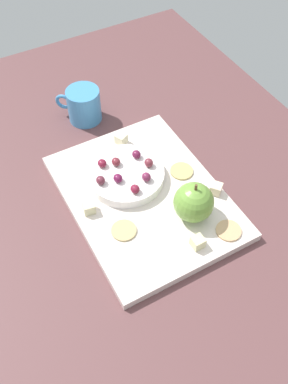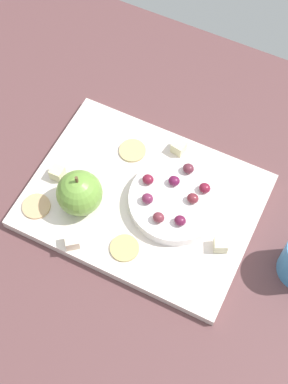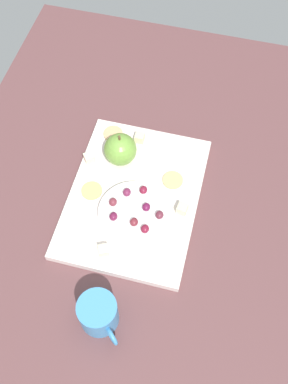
% 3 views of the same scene
% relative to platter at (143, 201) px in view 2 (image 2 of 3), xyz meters
% --- Properties ---
extents(table, '(1.22, 0.86, 0.05)m').
position_rel_platter_xyz_m(table, '(0.01, -0.01, -0.03)').
color(table, brown).
rests_on(table, ground).
extents(platter, '(0.38, 0.29, 0.02)m').
position_rel_platter_xyz_m(platter, '(0.00, 0.00, 0.00)').
color(platter, silver).
rests_on(platter, table).
extents(serving_dish, '(0.16, 0.16, 0.02)m').
position_rel_platter_xyz_m(serving_dish, '(0.05, 0.01, 0.02)').
color(serving_dish, white).
rests_on(serving_dish, platter).
extents(apple_whole, '(0.08, 0.08, 0.08)m').
position_rel_platter_xyz_m(apple_whole, '(-0.09, -0.06, 0.05)').
color(apple_whole, '#6E9F3C').
rests_on(apple_whole, platter).
extents(apple_stem, '(0.01, 0.01, 0.01)m').
position_rel_platter_xyz_m(apple_stem, '(-0.09, -0.06, 0.09)').
color(apple_stem, brown).
rests_on(apple_stem, apple_whole).
extents(cheese_cube_0, '(0.02, 0.02, 0.02)m').
position_rel_platter_xyz_m(cheese_cube_0, '(-0.15, -0.03, 0.02)').
color(cheese_cube_0, beige).
rests_on(cheese_cube_0, platter).
extents(cheese_cube_1, '(0.03, 0.03, 0.02)m').
position_rel_platter_xyz_m(cheese_cube_1, '(0.15, -0.03, 0.02)').
color(cheese_cube_1, beige).
rests_on(cheese_cube_1, platter).
extents(cheese_cube_2, '(0.03, 0.03, 0.02)m').
position_rel_platter_xyz_m(cheese_cube_2, '(-0.07, -0.13, 0.02)').
color(cheese_cube_2, beige).
rests_on(cheese_cube_2, platter).
extents(cheese_cube_3, '(0.03, 0.03, 0.02)m').
position_rel_platter_xyz_m(cheese_cube_3, '(0.01, 0.11, 0.02)').
color(cheese_cube_3, beige).
rests_on(cheese_cube_3, platter).
extents(cracker_0, '(0.05, 0.05, 0.00)m').
position_rel_platter_xyz_m(cracker_0, '(-0.06, 0.08, 0.01)').
color(cracker_0, tan).
rests_on(cracker_0, platter).
extents(cracker_1, '(0.05, 0.05, 0.00)m').
position_rel_platter_xyz_m(cracker_1, '(0.02, -0.10, 0.01)').
color(cracker_1, tan).
rests_on(cracker_1, platter).
extents(cracker_2, '(0.05, 0.05, 0.00)m').
position_rel_platter_xyz_m(cracker_2, '(-0.15, -0.09, 0.01)').
color(cracker_2, tan).
rests_on(cracker_2, platter).
extents(grape_0, '(0.02, 0.02, 0.02)m').
position_rel_platter_xyz_m(grape_0, '(0.05, 0.07, 0.04)').
color(grape_0, maroon).
rests_on(grape_0, serving_dish).
extents(grape_1, '(0.02, 0.02, 0.02)m').
position_rel_platter_xyz_m(grape_1, '(0.01, -0.02, 0.04)').
color(grape_1, maroon).
rests_on(grape_1, serving_dish).
extents(grape_2, '(0.02, 0.02, 0.02)m').
position_rel_platter_xyz_m(grape_2, '(-0.00, 0.02, 0.04)').
color(grape_2, maroon).
rests_on(grape_2, serving_dish).
extents(grape_3, '(0.02, 0.02, 0.02)m').
position_rel_platter_xyz_m(grape_3, '(0.04, 0.04, 0.04)').
color(grape_3, '#62173D').
rests_on(grape_3, serving_dish).
extents(grape_4, '(0.02, 0.02, 0.02)m').
position_rel_platter_xyz_m(grape_4, '(0.08, -0.02, 0.04)').
color(grape_4, maroon).
rests_on(grape_4, serving_dish).
extents(grape_5, '(0.02, 0.02, 0.02)m').
position_rel_platter_xyz_m(grape_5, '(0.08, 0.02, 0.04)').
color(grape_5, maroon).
rests_on(grape_5, serving_dish).
extents(grape_6, '(0.02, 0.02, 0.02)m').
position_rel_platter_xyz_m(grape_6, '(0.04, -0.04, 0.04)').
color(grape_6, maroon).
rests_on(grape_6, serving_dish).
extents(grape_7, '(0.02, 0.02, 0.02)m').
position_rel_platter_xyz_m(grape_7, '(0.09, 0.05, 0.04)').
color(grape_7, maroon).
rests_on(grape_7, serving_dish).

